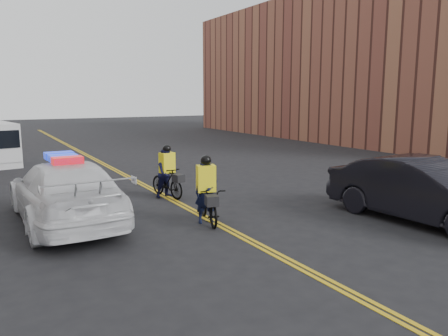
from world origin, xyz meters
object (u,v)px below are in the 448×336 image
cyclist_near (206,200)px  cyclist_far (167,177)px  police_cruiser (65,192)px  dark_sedan (424,191)px

cyclist_near → cyclist_far: size_ratio=1.08×
police_cruiser → cyclist_far: bearing=-159.0°
police_cruiser → dark_sedan: bearing=149.6°
cyclist_near → cyclist_far: (0.25, 3.31, 0.06)m
police_cruiser → cyclist_near: (3.28, -1.88, -0.21)m
police_cruiser → cyclist_far: (3.52, 1.44, -0.15)m
cyclist_near → cyclist_far: cyclist_near is taller
police_cruiser → dark_sedan: 9.62m
dark_sedan → cyclist_far: cyclist_far is taller
police_cruiser → dark_sedan: (8.40, -4.68, 0.02)m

